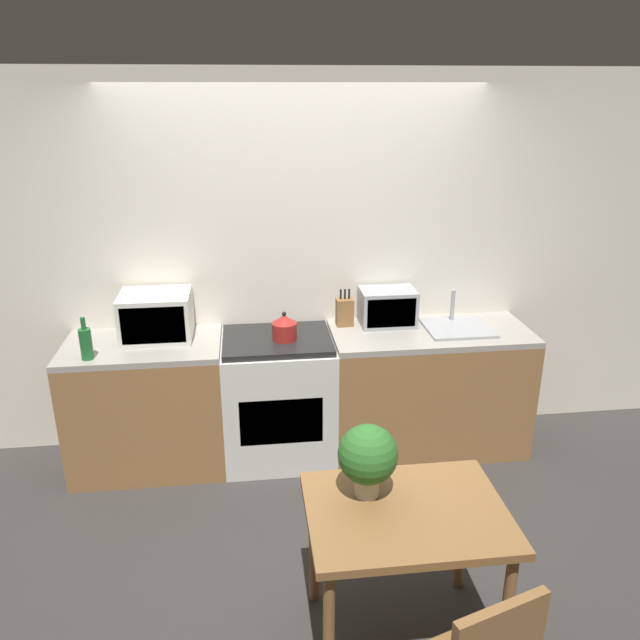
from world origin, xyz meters
The scene contains 13 objects.
ground_plane centered at (0.00, 0.00, 0.00)m, with size 16.00×16.00×0.00m, color #33302D.
wall_back centered at (0.00, 1.17, 1.30)m, with size 10.00×0.06×2.60m.
counter_left_run centered at (-1.06, 0.83, 0.45)m, with size 1.02×0.62×0.90m.
counter_right_run centered at (0.89, 0.83, 0.45)m, with size 1.37×0.62×0.90m.
stove_range centered at (-0.18, 0.82, 0.45)m, with size 0.75×0.62×0.90m.
kettle centered at (-0.13, 0.79, 0.98)m, with size 0.17×0.17×0.19m.
microwave centered at (-0.96, 0.93, 1.05)m, with size 0.46×0.37×0.31m.
bottle centered at (-1.35, 0.62, 1.01)m, with size 0.07×0.07×0.27m.
knife_block centered at (0.31, 1.00, 1.00)m, with size 0.12×0.09×0.26m.
toaster_oven centered at (0.61, 0.98, 1.03)m, with size 0.38×0.26×0.26m.
sink_basin centered at (1.08, 0.83, 0.92)m, with size 0.45×0.40×0.24m.
dining_table centered at (0.30, -0.82, 0.63)m, with size 0.89×0.67×0.73m.
potted_plant centered at (0.14, -0.70, 0.93)m, with size 0.27×0.27×0.35m.
Camera 1 is at (-0.36, -3.04, 2.48)m, focal length 35.00 mm.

